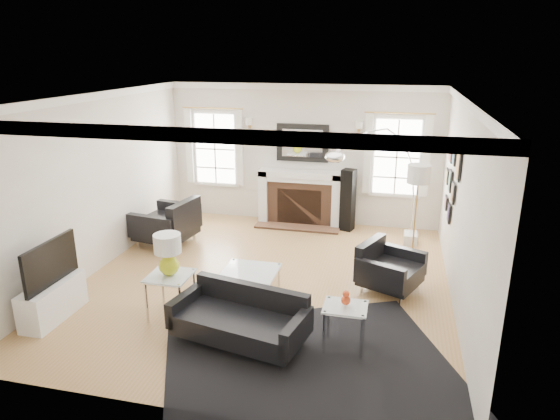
% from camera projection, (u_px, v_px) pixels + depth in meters
% --- Properties ---
extents(floor, '(6.00, 6.00, 0.00)m').
position_uv_depth(floor, '(265.00, 281.00, 7.71)').
color(floor, '#A97C46').
rests_on(floor, ground).
extents(back_wall, '(5.50, 0.04, 2.80)m').
position_uv_depth(back_wall, '(303.00, 155.00, 10.06)').
color(back_wall, silver).
rests_on(back_wall, floor).
extents(front_wall, '(5.50, 0.04, 2.80)m').
position_uv_depth(front_wall, '(178.00, 283.00, 4.50)').
color(front_wall, silver).
rests_on(front_wall, floor).
extents(left_wall, '(0.04, 6.00, 2.80)m').
position_uv_depth(left_wall, '(96.00, 183.00, 7.89)').
color(left_wall, silver).
rests_on(left_wall, floor).
extents(right_wall, '(0.04, 6.00, 2.80)m').
position_uv_depth(right_wall, '(462.00, 207.00, 6.68)').
color(right_wall, silver).
rests_on(right_wall, floor).
extents(ceiling, '(5.50, 6.00, 0.02)m').
position_uv_depth(ceiling, '(263.00, 97.00, 6.86)').
color(ceiling, white).
rests_on(ceiling, back_wall).
extents(crown_molding, '(5.50, 6.00, 0.12)m').
position_uv_depth(crown_molding, '(263.00, 101.00, 6.87)').
color(crown_molding, white).
rests_on(crown_molding, back_wall).
extents(fireplace, '(1.70, 0.69, 1.11)m').
position_uv_depth(fireplace, '(300.00, 198.00, 10.13)').
color(fireplace, white).
rests_on(fireplace, floor).
extents(mantel_mirror, '(1.05, 0.07, 0.75)m').
position_uv_depth(mantel_mirror, '(303.00, 143.00, 9.94)').
color(mantel_mirror, black).
rests_on(mantel_mirror, back_wall).
extents(window_left, '(1.24, 0.15, 1.62)m').
position_uv_depth(window_left, '(215.00, 149.00, 10.40)').
color(window_left, white).
rests_on(window_left, back_wall).
extents(window_right, '(1.24, 0.15, 1.62)m').
position_uv_depth(window_right, '(397.00, 157.00, 9.59)').
color(window_right, white).
rests_on(window_right, back_wall).
extents(gallery_wall, '(0.04, 1.73, 1.29)m').
position_uv_depth(gallery_wall, '(452.00, 175.00, 7.84)').
color(gallery_wall, black).
rests_on(gallery_wall, right_wall).
extents(tv_unit, '(0.35, 1.00, 1.09)m').
position_uv_depth(tv_unit, '(53.00, 295.00, 6.57)').
color(tv_unit, white).
rests_on(tv_unit, floor).
extents(area_rug, '(3.97, 3.70, 0.01)m').
position_uv_depth(area_rug, '(310.00, 369.00, 5.57)').
color(area_rug, black).
rests_on(area_rug, floor).
extents(sofa, '(1.76, 1.07, 0.54)m').
position_uv_depth(sofa, '(241.00, 319.00, 6.05)').
color(sofa, black).
rests_on(sofa, floor).
extents(armchair_left, '(1.08, 1.17, 0.71)m').
position_uv_depth(armchair_left, '(169.00, 224.00, 9.08)').
color(armchair_left, black).
rests_on(armchair_left, floor).
extents(armchair_right, '(1.06, 1.11, 0.59)m').
position_uv_depth(armchair_right, '(387.00, 269.00, 7.35)').
color(armchair_right, black).
rests_on(armchair_right, floor).
extents(coffee_table, '(0.79, 0.79, 0.35)m').
position_uv_depth(coffee_table, '(249.00, 273.00, 7.23)').
color(coffee_table, silver).
rests_on(coffee_table, floor).
extents(side_table_left, '(0.55, 0.55, 0.60)m').
position_uv_depth(side_table_left, '(170.00, 282.00, 6.56)').
color(side_table_left, silver).
rests_on(side_table_left, floor).
extents(nesting_table, '(0.51, 0.43, 0.56)m').
position_uv_depth(nesting_table, '(345.00, 315.00, 5.84)').
color(nesting_table, silver).
rests_on(nesting_table, floor).
extents(gourd_lamp, '(0.35, 0.35, 0.56)m').
position_uv_depth(gourd_lamp, '(168.00, 252.00, 6.42)').
color(gourd_lamp, '#BDC819').
rests_on(gourd_lamp, side_table_left).
extents(orange_vase, '(0.11, 0.11, 0.18)m').
position_uv_depth(orange_vase, '(346.00, 299.00, 5.78)').
color(orange_vase, red).
rests_on(orange_vase, nesting_table).
extents(arc_floor_lamp, '(1.59, 1.48, 2.26)m').
position_uv_depth(arc_floor_lamp, '(376.00, 185.00, 8.52)').
color(arc_floor_lamp, white).
rests_on(arc_floor_lamp, floor).
extents(stick_floor_lamp, '(0.35, 0.35, 1.74)m').
position_uv_depth(stick_floor_lamp, '(418.00, 180.00, 7.69)').
color(stick_floor_lamp, '#BE8D42').
rests_on(stick_floor_lamp, floor).
extents(speaker_tower, '(0.30, 0.30, 1.23)m').
position_uv_depth(speaker_tower, '(348.00, 200.00, 9.76)').
color(speaker_tower, black).
rests_on(speaker_tower, floor).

